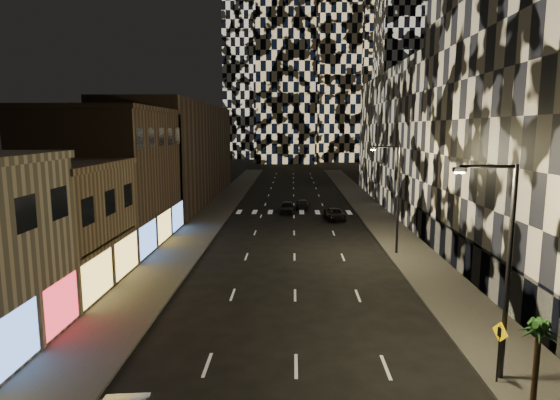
# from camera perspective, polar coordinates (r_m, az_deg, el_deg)

# --- Properties ---
(sidewalk_left) EXTENTS (4.00, 120.00, 0.15)m
(sidewalk_left) POSITION_cam_1_polar(r_m,az_deg,el_deg) (60.30, -7.85, -1.36)
(sidewalk_left) COLOR #47443F
(sidewalk_left) RESTS_ON ground
(sidewalk_right) EXTENTS (4.00, 120.00, 0.15)m
(sidewalk_right) POSITION_cam_1_polar(r_m,az_deg,el_deg) (60.37, 11.24, -1.43)
(sidewalk_right) COLOR #47443F
(sidewalk_right) RESTS_ON ground
(curb_left) EXTENTS (0.20, 120.00, 0.15)m
(curb_left) POSITION_cam_1_polar(r_m,az_deg,el_deg) (60.00, -5.87, -1.37)
(curb_left) COLOR #4C4C47
(curb_left) RESTS_ON ground
(curb_right) EXTENTS (0.20, 120.00, 0.15)m
(curb_right) POSITION_cam_1_polar(r_m,az_deg,el_deg) (60.05, 9.26, -1.43)
(curb_right) COLOR #4C4C47
(curb_right) RESTS_ON ground
(retail_tan) EXTENTS (10.00, 10.00, 8.00)m
(retail_tan) POSITION_cam_1_polar(r_m,az_deg,el_deg) (34.64, -27.57, -3.16)
(retail_tan) COLOR #806A4D
(retail_tan) RESTS_ON ground
(retail_brown) EXTENTS (10.00, 15.00, 12.00)m
(retail_brown) POSITION_cam_1_polar(r_m,az_deg,el_deg) (45.53, -20.15, 2.47)
(retail_brown) COLOR #4F3C2D
(retail_brown) RESTS_ON ground
(retail_filler_left) EXTENTS (10.00, 40.00, 14.00)m
(retail_filler_left) POSITION_cam_1_polar(r_m,az_deg,el_deg) (70.69, -12.28, 5.65)
(retail_filler_left) COLOR #4F3C2D
(retail_filler_left) RESTS_ON ground
(midrise_base) EXTENTS (0.60, 25.00, 3.00)m
(midrise_base) POSITION_cam_1_polar(r_m,az_deg,el_deg) (36.49, 21.64, -6.25)
(midrise_base) COLOR #383838
(midrise_base) RESTS_ON ground
(midrise_filler_right) EXTENTS (16.00, 40.00, 18.00)m
(midrise_filler_right) POSITION_cam_1_polar(r_m,az_deg,el_deg) (68.63, 18.79, 6.97)
(midrise_filler_right) COLOR #232326
(midrise_filler_right) RESTS_ON ground
(tower_center_low) EXTENTS (18.00, 18.00, 95.00)m
(tower_center_low) POSITION_cam_1_polar(r_m,az_deg,el_deg) (153.12, 0.88, 22.68)
(tower_center_low) COLOR black
(tower_center_low) RESTS_ON ground
(streetlight_near) EXTENTS (2.55, 0.25, 9.00)m
(streetlight_near) POSITION_cam_1_polar(r_m,az_deg,el_deg) (21.09, 25.56, -6.37)
(streetlight_near) COLOR black
(streetlight_near) RESTS_ON sidewalk_right
(streetlight_far) EXTENTS (2.55, 0.25, 9.00)m
(streetlight_far) POSITION_cam_1_polar(r_m,az_deg,el_deg) (39.85, 13.92, 0.99)
(streetlight_far) COLOR black
(streetlight_far) RESTS_ON sidewalk_right
(car_dark_midlane) EXTENTS (1.84, 4.38, 1.48)m
(car_dark_midlane) POSITION_cam_1_polar(r_m,az_deg,el_deg) (58.75, 0.90, -0.89)
(car_dark_midlane) COLOR black
(car_dark_midlane) RESTS_ON ground
(car_dark_oncoming) EXTENTS (1.97, 4.36, 1.24)m
(car_dark_oncoming) POSITION_cam_1_polar(r_m,az_deg,el_deg) (62.03, 2.77, -0.49)
(car_dark_oncoming) COLOR black
(car_dark_oncoming) RESTS_ON ground
(car_dark_rightlane) EXTENTS (2.45, 4.83, 1.31)m
(car_dark_rightlane) POSITION_cam_1_polar(r_m,az_deg,el_deg) (54.73, 6.70, -1.75)
(car_dark_rightlane) COLOR black
(car_dark_rightlane) RESTS_ON ground
(ped_sign) EXTENTS (0.30, 0.84, 2.60)m
(ped_sign) POSITION_cam_1_polar(r_m,az_deg,el_deg) (21.88, 25.18, -15.35)
(ped_sign) COLOR black
(ped_sign) RESTS_ON sidewalk_right
(palm_tree) EXTENTS (1.72, 1.68, 3.37)m
(palm_tree) POSITION_cam_1_polar(r_m,az_deg,el_deg) (20.50, 29.00, -14.17)
(palm_tree) COLOR #47331E
(palm_tree) RESTS_ON sidewalk_right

